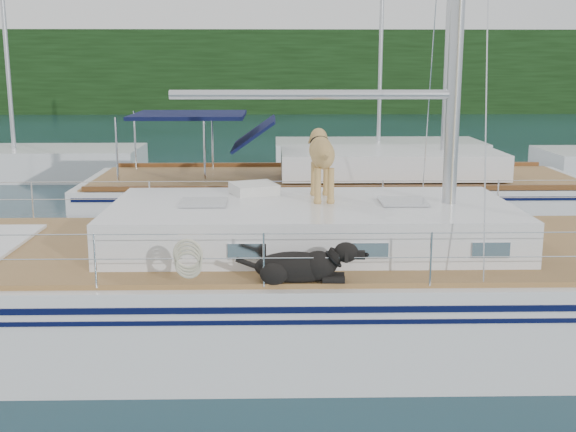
{
  "coord_description": "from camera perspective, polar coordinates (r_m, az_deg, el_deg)",
  "views": [
    {
      "loc": [
        0.31,
        -9.22,
        3.59
      ],
      "look_at": [
        0.5,
        0.2,
        1.6
      ],
      "focal_mm": 45.0,
      "sensor_mm": 36.0,
      "label": 1
    }
  ],
  "objects": [
    {
      "name": "ground",
      "position": [
        9.9,
        -2.91,
        -9.36
      ],
      "size": [
        120.0,
        120.0,
        0.0
      ],
      "primitive_type": "plane",
      "color": "black",
      "rests_on": "ground"
    },
    {
      "name": "shore_bank",
      "position": [
        55.5,
        -1.51,
        8.83
      ],
      "size": [
        92.0,
        1.0,
        1.2
      ],
      "primitive_type": "cube",
      "color": "#595147",
      "rests_on": "ground"
    },
    {
      "name": "tree_line",
      "position": [
        54.22,
        -1.53,
        11.3
      ],
      "size": [
        90.0,
        3.0,
        6.0
      ],
      "primitive_type": "cube",
      "color": "black",
      "rests_on": "ground"
    },
    {
      "name": "bg_boat_west",
      "position": [
        24.86,
        -20.74,
        3.89
      ],
      "size": [
        8.0,
        3.0,
        11.65
      ],
      "color": "silver",
      "rests_on": "ground"
    },
    {
      "name": "neighbor_sailboat",
      "position": [
        16.19,
        4.13,
        1.35
      ],
      "size": [
        11.0,
        3.5,
        13.3
      ],
      "color": "silver",
      "rests_on": "ground"
    },
    {
      "name": "main_sailboat",
      "position": [
        9.67,
        -2.37,
        -5.62
      ],
      "size": [
        12.0,
        3.87,
        14.01
      ],
      "color": "silver",
      "rests_on": "ground"
    },
    {
      "name": "bg_boat_center",
      "position": [
        25.68,
        7.13,
        4.81
      ],
      "size": [
        7.2,
        3.0,
        11.65
      ],
      "color": "silver",
      "rests_on": "ground"
    }
  ]
}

